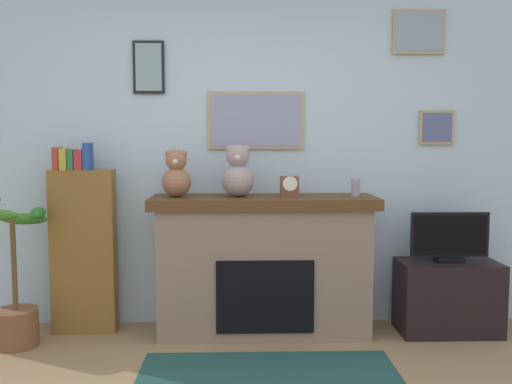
% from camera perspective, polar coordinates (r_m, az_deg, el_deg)
% --- Properties ---
extents(back_wall, '(5.20, 0.15, 2.60)m').
position_cam_1_polar(back_wall, '(4.40, -1.37, 3.47)').
color(back_wall, silver).
rests_on(back_wall, ground_plane).
extents(fireplace, '(1.66, 0.56, 1.03)m').
position_cam_1_polar(fireplace, '(4.19, 0.79, -7.41)').
color(fireplace, '#876E5A').
rests_on(fireplace, ground_plane).
extents(bookshelf, '(0.47, 0.16, 1.43)m').
position_cam_1_polar(bookshelf, '(4.38, -17.30, -5.37)').
color(bookshelf, brown).
rests_on(bookshelf, ground_plane).
extents(potted_plant, '(0.48, 0.53, 1.06)m').
position_cam_1_polar(potted_plant, '(4.29, -23.53, -9.20)').
color(potted_plant, brown).
rests_on(potted_plant, ground_plane).
extents(tv_stand, '(0.74, 0.40, 0.54)m').
position_cam_1_polar(tv_stand, '(4.49, 19.07, -10.15)').
color(tv_stand, black).
rests_on(tv_stand, ground_plane).
extents(television, '(0.58, 0.14, 0.37)m').
position_cam_1_polar(television, '(4.39, 19.25, -4.48)').
color(television, black).
rests_on(television, tv_stand).
extents(candle_jar, '(0.06, 0.06, 0.13)m').
position_cam_1_polar(candle_jar, '(4.17, 10.18, 0.44)').
color(candle_jar, gray).
rests_on(candle_jar, fireplace).
extents(mantel_clock, '(0.13, 0.10, 0.15)m').
position_cam_1_polar(mantel_clock, '(4.10, 3.46, 0.58)').
color(mantel_clock, brown).
rests_on(mantel_clock, fireplace).
extents(teddy_bear_brown, '(0.22, 0.22, 0.35)m').
position_cam_1_polar(teddy_bear_brown, '(4.10, -8.18, 1.67)').
color(teddy_bear_brown, '#946547').
rests_on(teddy_bear_brown, fireplace).
extents(teddy_bear_cream, '(0.24, 0.24, 0.38)m').
position_cam_1_polar(teddy_bear_cream, '(4.08, -1.88, 1.93)').
color(teddy_bear_cream, gray).
rests_on(teddy_bear_cream, fireplace).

